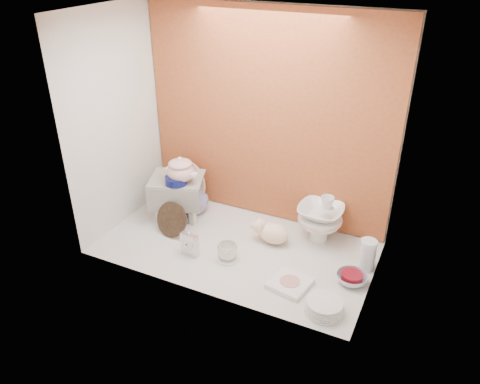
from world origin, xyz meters
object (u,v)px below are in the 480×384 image
object	(u,v)px
mantel_clock	(190,243)
soup_tureen	(181,169)
blue_white_vase	(192,197)
plush_pig	(274,233)
floral_platter	(186,183)
dinner_plate_stack	(324,306)
step_stool	(178,197)
crystal_bowl	(352,278)
gold_rim_teacup	(227,251)
porcelain_tower	(320,217)

from	to	relation	value
mantel_clock	soup_tureen	bearing A→B (deg)	133.58
blue_white_vase	plush_pig	size ratio (longest dim) A/B	0.95
floral_platter	dinner_plate_stack	xyz separation A→B (m)	(1.33, -0.71, -0.14)
dinner_plate_stack	mantel_clock	bearing A→B (deg)	171.78
soup_tureen	mantel_clock	distance (m)	0.55
step_stool	dinner_plate_stack	world-z (taller)	step_stool
dinner_plate_stack	crystal_bowl	xyz separation A→B (m)	(0.08, 0.32, -0.01)
crystal_bowl	floral_platter	bearing A→B (deg)	164.20
crystal_bowl	gold_rim_teacup	bearing A→B (deg)	-171.46
plush_pig	crystal_bowl	bearing A→B (deg)	0.01
step_stool	floral_platter	size ratio (longest dim) A/B	1.04
plush_pig	porcelain_tower	distance (m)	0.33
soup_tureen	floral_platter	xyz separation A→B (m)	(-0.11, 0.22, -0.23)
step_stool	blue_white_vase	distance (m)	0.12
plush_pig	crystal_bowl	xyz separation A→B (m)	(0.58, -0.18, -0.05)
crystal_bowl	porcelain_tower	distance (m)	0.51
gold_rim_teacup	soup_tureen	bearing A→B (deg)	150.33
blue_white_vase	mantel_clock	xyz separation A→B (m)	(0.27, -0.49, -0.04)
floral_platter	dinner_plate_stack	distance (m)	1.51
mantel_clock	crystal_bowl	size ratio (longest dim) A/B	0.95
mantel_clock	dinner_plate_stack	bearing A→B (deg)	-1.78
gold_rim_teacup	dinner_plate_stack	xyz separation A→B (m)	(0.71, -0.20, -0.03)
plush_pig	gold_rim_teacup	size ratio (longest dim) A/B	2.01
blue_white_vase	mantel_clock	bearing A→B (deg)	-61.27
soup_tureen	porcelain_tower	distance (m)	1.02
step_stool	plush_pig	size ratio (longest dim) A/B	1.42
dinner_plate_stack	crystal_bowl	distance (m)	0.33
step_stool	mantel_clock	world-z (taller)	step_stool
gold_rim_teacup	dinner_plate_stack	bearing A→B (deg)	-15.73
plush_pig	gold_rim_teacup	world-z (taller)	plush_pig
blue_white_vase	mantel_clock	world-z (taller)	blue_white_vase
soup_tureen	gold_rim_teacup	world-z (taller)	soup_tureen
crystal_bowl	porcelain_tower	xyz separation A→B (m)	(-0.32, 0.36, 0.14)
soup_tureen	mantel_clock	world-z (taller)	soup_tureen
step_stool	porcelain_tower	bearing A→B (deg)	-12.08
step_stool	gold_rim_teacup	xyz separation A→B (m)	(0.58, -0.33, -0.10)
mantel_clock	porcelain_tower	xyz separation A→B (m)	(0.71, 0.54, 0.08)
floral_platter	mantel_clock	bearing A→B (deg)	-56.93
porcelain_tower	plush_pig	bearing A→B (deg)	-145.43
soup_tureen	crystal_bowl	world-z (taller)	soup_tureen
soup_tureen	plush_pig	bearing A→B (deg)	0.86
mantel_clock	crystal_bowl	distance (m)	1.05
soup_tureen	dinner_plate_stack	bearing A→B (deg)	-21.92
blue_white_vase	soup_tureen	bearing A→B (deg)	-89.68
blue_white_vase	gold_rim_teacup	xyz separation A→B (m)	(0.51, -0.43, -0.06)
plush_pig	dinner_plate_stack	distance (m)	0.71
soup_tureen	plush_pig	xyz separation A→B (m)	(0.71, 0.01, -0.34)
step_stool	soup_tureen	xyz separation A→B (m)	(0.07, -0.04, 0.26)
soup_tureen	plush_pig	size ratio (longest dim) A/B	0.89
plush_pig	gold_rim_teacup	distance (m)	0.36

